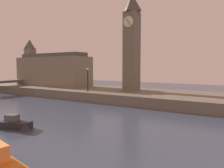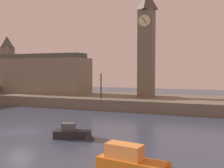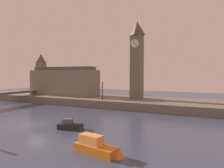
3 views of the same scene
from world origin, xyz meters
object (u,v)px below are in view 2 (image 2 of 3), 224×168
object	(u,v)px
parliament_hall	(39,74)
streetlamp	(101,82)
boat_patrol_orange	(138,163)
boat_barge_dark	(75,133)
clock_tower	(146,42)

from	to	relation	value
parliament_hall	streetlamp	world-z (taller)	parliament_hall
boat_patrol_orange	boat_barge_dark	distance (m)	8.66
clock_tower	parliament_hall	bearing A→B (deg)	179.34
clock_tower	boat_barge_dark	size ratio (longest dim) A/B	4.24
boat_patrol_orange	boat_barge_dark	bearing A→B (deg)	141.48
parliament_hall	streetlamp	distance (m)	14.92
clock_tower	boat_patrol_orange	size ratio (longest dim) A/B	3.31
clock_tower	streetlamp	bearing A→B (deg)	-135.63
streetlamp	boat_patrol_orange	distance (m)	24.01
clock_tower	boat_barge_dark	world-z (taller)	clock_tower
parliament_hall	boat_patrol_orange	world-z (taller)	parliament_hall
boat_barge_dark	clock_tower	bearing A→B (deg)	88.09
clock_tower	parliament_hall	world-z (taller)	clock_tower
streetlamp	boat_barge_dark	bearing A→B (deg)	-74.00
clock_tower	boat_patrol_orange	distance (m)	28.18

